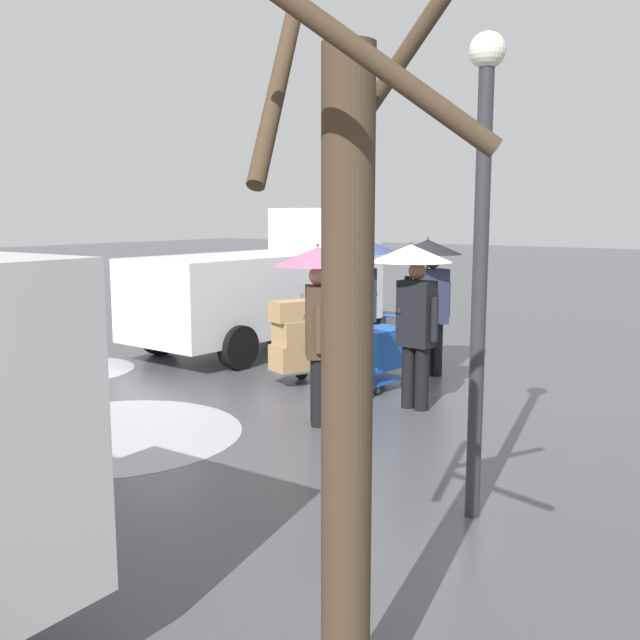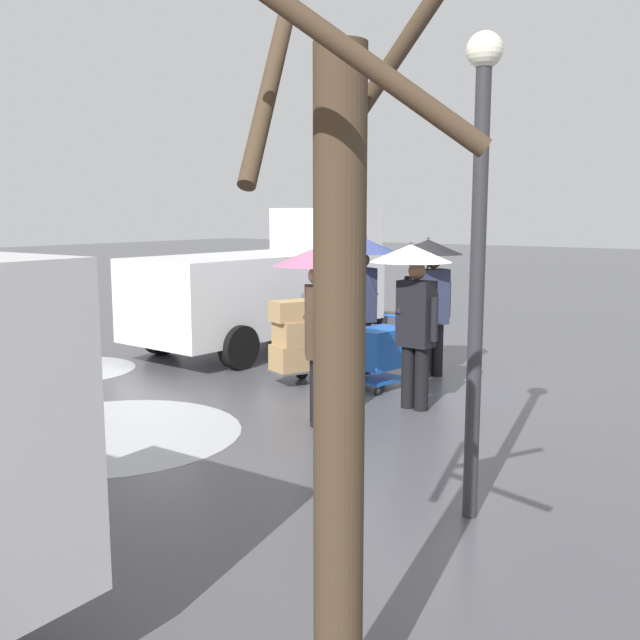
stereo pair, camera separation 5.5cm
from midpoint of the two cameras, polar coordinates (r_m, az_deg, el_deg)
The scene contains 12 objects.
ground_plane at distance 10.37m, azimuth 6.56°, elevation -5.45°, with size 90.00×90.00×0.00m, color #4C4C51.
slush_patch_near_cluster at distance 8.57m, azimuth -16.04°, elevation -8.71°, with size 2.92×2.92×0.01m, color #ADAFB5.
slush_patch_under_van at distance 12.17m, azimuth -19.40°, elevation -3.76°, with size 2.10×2.10×0.01m, color #ADAFB5.
cargo_van_parked_right at distance 13.43m, azimuth -3.74°, elevation 2.90°, with size 2.41×5.44×2.60m.
shopping_cart_vendor at distance 10.17m, azimuth 5.01°, elevation -2.42°, with size 0.67×0.89×1.02m.
hand_dolly_boxes at distance 10.36m, azimuth -2.06°, elevation -1.47°, with size 0.74×0.84×1.32m.
pedestrian_pink_side at distance 8.34m, azimuth -0.05°, elevation 2.27°, with size 1.04×1.04×2.15m.
pedestrian_black_side at distance 9.07m, azimuth 7.68°, elevation 2.61°, with size 1.04×1.04×2.15m.
pedestrian_white_side at distance 11.06m, azimuth 3.68°, elevation 3.73°, with size 1.04×1.04×2.15m.
pedestrian_far_side at distance 10.90m, azimuth 8.96°, elevation 3.57°, with size 1.04×1.04×2.15m.
bare_tree_near at distance 3.27m, azimuth 1.97°, elevation -4.24°, with size 1.23×1.18×3.60m.
street_lamp at distance 5.75m, azimuth 12.89°, elevation 7.08°, with size 0.28×0.28×3.86m.
Camera 2 is at (-4.89, 8.79, 2.50)m, focal length 39.87 mm.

